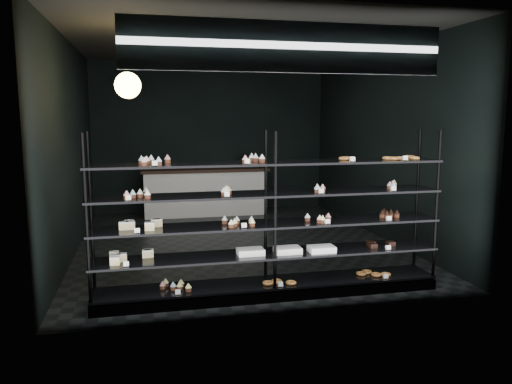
# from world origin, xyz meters

# --- Properties ---
(room) EXTENTS (5.01, 6.01, 3.20)m
(room) POSITION_xyz_m (0.00, 0.00, 1.60)
(room) COLOR black
(room) RESTS_ON ground
(display_shelf) EXTENTS (4.00, 0.50, 1.91)m
(display_shelf) POSITION_xyz_m (-0.07, -2.45, 0.63)
(display_shelf) COLOR black
(display_shelf) RESTS_ON room
(signage) EXTENTS (3.30, 0.05, 0.50)m
(signage) POSITION_xyz_m (0.00, -2.93, 2.75)
(signage) COLOR #0D1541
(signage) RESTS_ON room
(pendant_lamp) EXTENTS (0.33, 0.33, 0.89)m
(pendant_lamp) POSITION_xyz_m (-1.60, -1.28, 2.45)
(pendant_lamp) COLOR black
(pendant_lamp) RESTS_ON room
(service_counter) EXTENTS (2.64, 0.65, 1.23)m
(service_counter) POSITION_xyz_m (-0.18, 2.50, 0.50)
(service_counter) COLOR silver
(service_counter) RESTS_ON room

